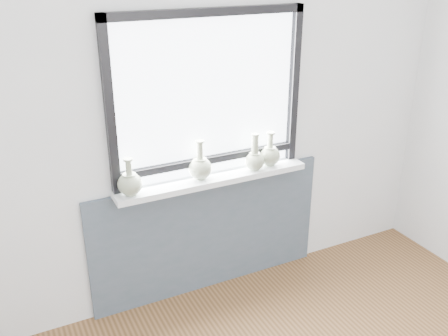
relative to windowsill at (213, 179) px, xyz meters
name	(u,v)px	position (x,y,z in m)	size (l,w,h in m)	color
back_wall	(206,113)	(0.00, 0.10, 0.42)	(3.60, 0.02, 2.60)	silver
apron_panel	(209,234)	(0.00, 0.07, -0.45)	(1.70, 0.03, 0.86)	#485162
windowsill	(213,179)	(0.00, 0.00, 0.00)	(1.32, 0.18, 0.04)	white
window	(208,93)	(0.00, 0.06, 0.56)	(1.30, 0.06, 1.05)	black
vase_a	(130,183)	(-0.56, -0.02, 0.10)	(0.15, 0.15, 0.23)	#99A587
vase_b	(200,167)	(-0.09, 0.01, 0.10)	(0.15, 0.15, 0.26)	#99A587
vase_c	(255,159)	(0.30, -0.02, 0.10)	(0.13, 0.13, 0.26)	#99A587
vase_d	(270,155)	(0.43, 0.00, 0.10)	(0.14, 0.14, 0.24)	#99A587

